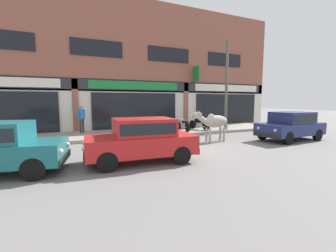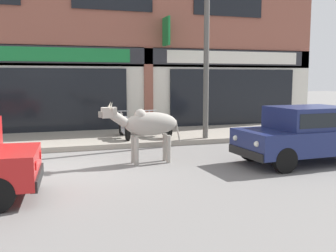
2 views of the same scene
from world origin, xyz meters
name	(u,v)px [view 2 (image 2 of 2)]	position (x,y,z in m)	size (l,w,h in m)	color
ground_plane	(57,169)	(0.00, 0.00, 0.00)	(90.00, 90.00, 0.00)	slate
sidewalk	(53,141)	(0.00, 4.01, 0.08)	(19.00, 3.61, 0.17)	gray
shop_building	(47,25)	(0.00, 6.07, 4.17)	(23.00, 1.40, 8.78)	#8E5142
cow	(147,125)	(2.24, 0.02, 1.01)	(2.15, 0.57, 1.61)	#9E998E
car_1	(307,132)	(6.15, -1.21, 0.81)	(3.67, 1.75, 1.46)	black
motorcycle_0	(124,126)	(2.33, 3.41, 0.55)	(0.52, 1.81, 0.88)	black
motorcycle_1	(158,125)	(3.52, 3.39, 0.55)	(0.62, 1.79, 0.88)	black
utility_pole	(206,54)	(4.93, 2.50, 2.96)	(0.18, 0.18, 5.58)	#595651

